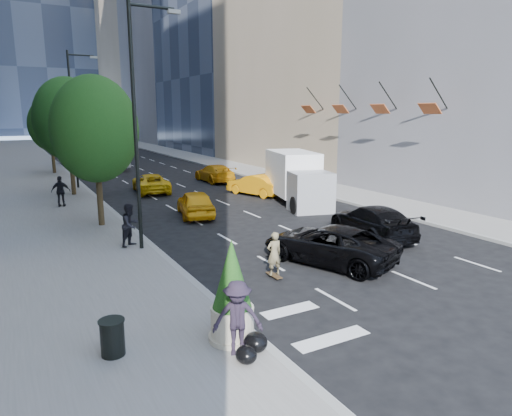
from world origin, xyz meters
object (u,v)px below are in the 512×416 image
box_truck (297,178)px  black_sedan_mercedes (372,221)px  skateboarder (274,257)px  city_bus (91,154)px  trash_can (112,338)px  black_sedan_lincoln (329,244)px  planter_shrub (232,293)px

box_truck → black_sedan_mercedes: bearing=-84.1°
skateboarder → city_bus: bearing=-90.7°
box_truck → trash_can: bearing=-121.2°
black_sedan_lincoln → skateboarder: bearing=-13.3°
black_sedan_lincoln → trash_can: black_sedan_lincoln is taller
box_truck → city_bus: bearing=122.8°
black_sedan_mercedes → planter_shrub: 11.92m
black_sedan_mercedes → planter_shrub: bearing=39.9°
city_bus → box_truck: bearing=-91.4°
trash_can → planter_shrub: 3.03m
skateboarder → black_sedan_lincoln: 2.80m
black_sedan_mercedes → city_bus: bearing=-69.1°
black_sedan_lincoln → city_bus: bearing=-107.8°
planter_shrub → black_sedan_lincoln: bearing=33.0°
city_bus → box_truck: (8.28, -26.18, 0.16)m
black_sedan_mercedes → planter_shrub: planter_shrub is taller
city_bus → trash_can: (-6.23, -39.94, -0.93)m
city_bus → planter_shrub: size_ratio=4.08×
skateboarder → city_bus: city_bus is taller
black_sedan_mercedes → city_bus: size_ratio=0.48×
city_bus → planter_shrub: bearing=-113.7°
skateboarder → box_truck: 13.70m
black_sedan_mercedes → trash_can: black_sedan_mercedes is taller
black_sedan_mercedes → trash_can: (-13.11, -5.31, -0.18)m
skateboarder → black_sedan_mercedes: bearing=-161.3°
box_truck → trash_can: 20.02m
skateboarder → box_truck: (8.28, 10.87, 0.87)m
box_truck → planter_shrub: bearing=-113.7°
black_sedan_lincoln → city_bus: 36.74m
black_sedan_lincoln → planter_shrub: bearing=10.9°
black_sedan_mercedes → box_truck: box_truck is taller
black_sedan_lincoln → city_bus: (-2.77, 36.63, 0.76)m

